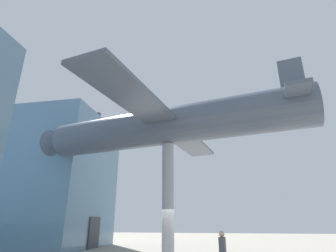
# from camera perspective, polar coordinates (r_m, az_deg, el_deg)

# --- Properties ---
(glass_pavilion_right) EXTENTS (8.56, 15.61, 11.31)m
(glass_pavilion_right) POSITION_cam_1_polar(r_m,az_deg,el_deg) (27.24, -30.12, -10.25)
(glass_pavilion_right) COLOR #60849E
(glass_pavilion_right) RESTS_ON ground_plane
(support_pylon_central) EXTENTS (0.60, 0.60, 5.86)m
(support_pylon_central) POSITION_cam_1_polar(r_m,az_deg,el_deg) (13.59, 0.00, -15.89)
(support_pylon_central) COLOR #999EA3
(support_pylon_central) RESTS_ON ground_plane
(suspended_airplane) EXTENTS (14.10, 16.19, 3.59)m
(suspended_airplane) POSITION_cam_1_polar(r_m,az_deg,el_deg) (14.56, -1.13, -0.13)
(suspended_airplane) COLOR #4C5666
(suspended_airplane) RESTS_ON support_pylon_central
(visitor_person) EXTENTS (0.44, 0.30, 1.58)m
(visitor_person) POSITION_cam_1_polar(r_m,az_deg,el_deg) (11.76, 11.82, -24.76)
(visitor_person) COLOR #4C4238
(visitor_person) RESTS_ON ground_plane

